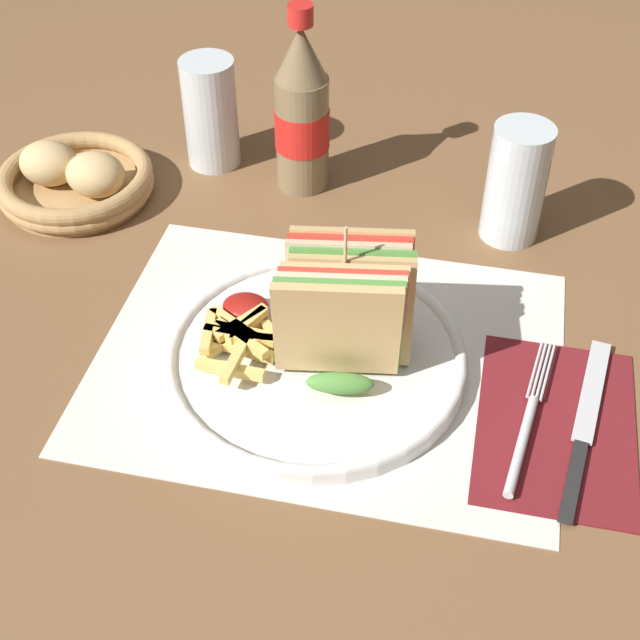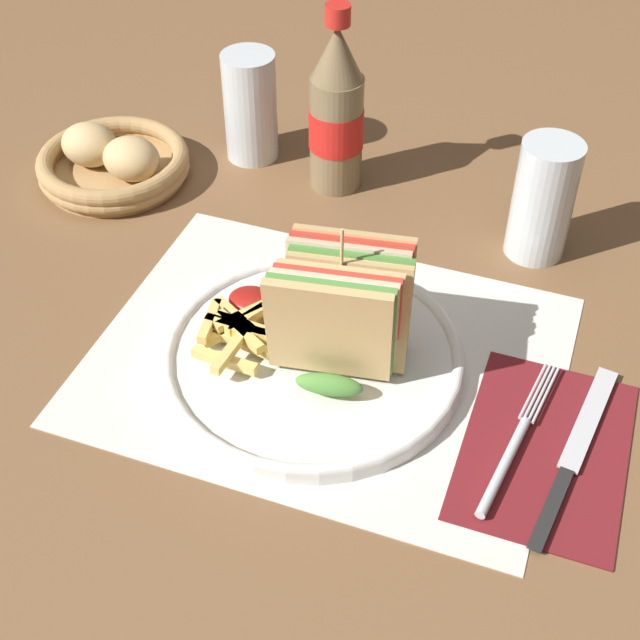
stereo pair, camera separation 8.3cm
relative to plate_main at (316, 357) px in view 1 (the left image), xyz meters
name	(u,v)px [view 1 (the left image)]	position (x,y,z in m)	size (l,w,h in m)	color
ground_plane	(336,391)	(0.03, -0.03, -0.01)	(4.00, 4.00, 0.00)	brown
placemat	(329,358)	(0.01, 0.01, -0.01)	(0.44, 0.34, 0.00)	silver
plate_main	(316,357)	(0.00, 0.00, 0.00)	(0.28, 0.28, 0.02)	white
club_sandwich	(347,311)	(0.03, 0.00, 0.06)	(0.12, 0.12, 0.15)	tan
fries_pile	(241,338)	(-0.07, -0.01, 0.02)	(0.09, 0.11, 0.02)	#E5C166
ketchup_blob	(246,307)	(-0.08, 0.04, 0.02)	(0.05, 0.04, 0.02)	maroon
napkin	(556,423)	(0.22, -0.03, -0.01)	(0.14, 0.20, 0.00)	maroon
fork	(526,429)	(0.20, -0.05, 0.00)	(0.04, 0.19, 0.01)	silver
knife	(584,427)	(0.25, -0.03, 0.00)	(0.05, 0.22, 0.00)	black
coke_bottle_near	(302,113)	(-0.08, 0.29, 0.08)	(0.06, 0.06, 0.22)	#7A6647
glass_near	(516,183)	(0.17, 0.25, 0.06)	(0.06, 0.06, 0.13)	silver
glass_far	(211,119)	(-0.20, 0.32, 0.05)	(0.06, 0.06, 0.13)	silver
bread_basket	(75,180)	(-0.33, 0.21, 0.01)	(0.18, 0.18, 0.06)	#AD8451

